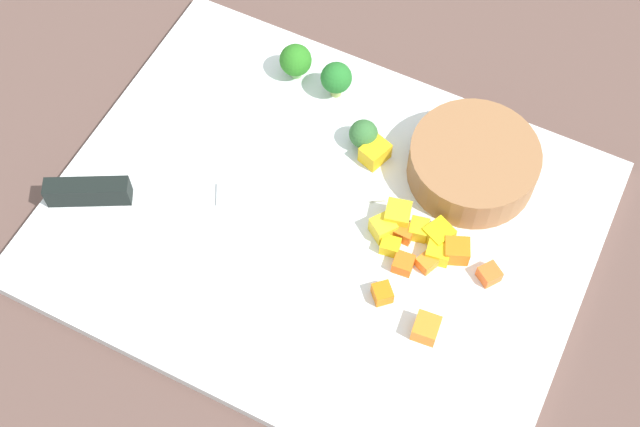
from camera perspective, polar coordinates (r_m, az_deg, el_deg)
name	(u,v)px	position (r m, az deg, el deg)	size (l,w,h in m)	color
ground_plane	(320,227)	(0.72, 0.00, -0.86)	(4.00, 4.00, 0.00)	brown
cutting_board	(320,223)	(0.72, 0.00, -0.63)	(0.43, 0.34, 0.01)	white
prep_bowl	(473,163)	(0.73, 10.04, 3.29)	(0.11, 0.11, 0.03)	#96653E
chef_knife	(146,192)	(0.73, -11.40, 1.41)	(0.26, 0.15, 0.02)	silver
carrot_dice_0	(425,265)	(0.69, 6.94, -3.41)	(0.01, 0.01, 0.01)	orange
carrot_dice_1	(403,264)	(0.69, 5.50, -3.31)	(0.02, 0.02, 0.01)	orange
carrot_dice_2	(426,328)	(0.67, 6.99, -7.50)	(0.02, 0.02, 0.02)	orange
carrot_dice_3	(489,274)	(0.69, 11.07, -3.94)	(0.02, 0.02, 0.01)	orange
carrot_dice_4	(403,232)	(0.70, 5.46, -1.20)	(0.01, 0.02, 0.01)	orange
carrot_dice_5	(382,293)	(0.68, 4.12, -5.26)	(0.01, 0.02, 0.01)	orange
carrot_dice_6	(456,251)	(0.70, 8.97, -2.44)	(0.02, 0.02, 0.02)	orange
pepper_dice_0	(375,153)	(0.74, 3.64, 4.01)	(0.02, 0.02, 0.02)	yellow
pepper_dice_1	(392,243)	(0.70, 4.75, -1.93)	(0.02, 0.01, 0.01)	yellow
pepper_dice_2	(419,229)	(0.70, 6.51, -1.05)	(0.01, 0.02, 0.01)	yellow
pepper_dice_3	(397,216)	(0.70, 5.11, -0.18)	(0.02, 0.02, 0.02)	yellow
pepper_dice_4	(439,235)	(0.70, 7.81, -1.38)	(0.02, 0.02, 0.02)	yellow
pepper_dice_5	(439,251)	(0.70, 7.80, -2.48)	(0.02, 0.02, 0.01)	yellow
pepper_dice_6	(383,228)	(0.70, 4.17, -0.94)	(0.02, 0.02, 0.02)	yellow
broccoli_floret_0	(359,133)	(0.74, 2.61, 5.34)	(0.02, 0.02, 0.03)	#8DBD58
broccoli_floret_1	(336,78)	(0.77, 1.08, 8.88)	(0.03, 0.03, 0.04)	#97AC59
broccoli_floret_2	(296,61)	(0.78, -1.61, 10.02)	(0.03, 0.03, 0.04)	#81B86C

